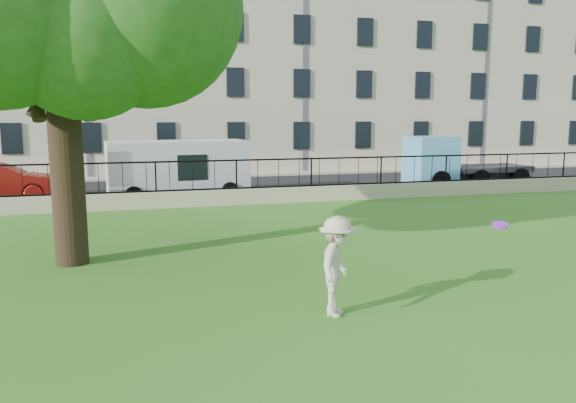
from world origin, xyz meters
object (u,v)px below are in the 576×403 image
object	(u,v)px
frisbee	(500,225)
blue_truck	(465,161)
man	(337,266)
white_van	(178,169)

from	to	relation	value
frisbee	blue_truck	size ratio (longest dim) A/B	0.05
man	frisbee	size ratio (longest dim) A/B	6.40
man	frisbee	world-z (taller)	man
man	frisbee	xyz separation A→B (m)	(2.66, -0.71, 0.71)
blue_truck	man	bearing A→B (deg)	-129.36
man	frisbee	bearing A→B (deg)	-71.98
frisbee	white_van	bearing A→B (deg)	104.99
frisbee	white_van	distance (m)	15.96
frisbee	man	bearing A→B (deg)	165.10
man	blue_truck	size ratio (longest dim) A/B	0.30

